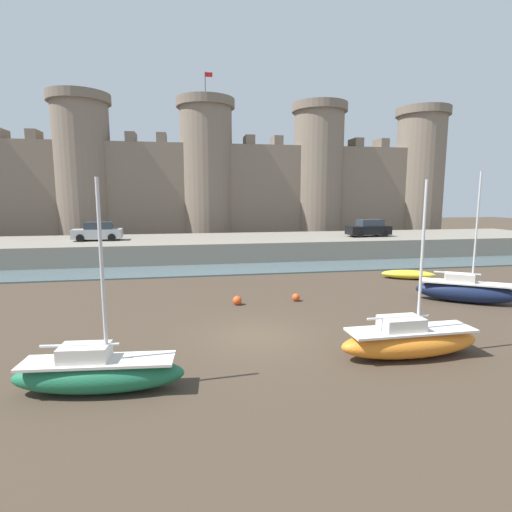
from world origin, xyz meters
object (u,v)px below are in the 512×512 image
car_quay_west (98,232)px  rowboat_midflat_right (408,274)px  mooring_buoy_mid_mud (237,300)px  sailboat_midflat_left (466,290)px  mooring_buoy_off_centre (296,297)px  car_quay_centre_west (369,228)px  sailboat_foreground_right (98,372)px  sailboat_foreground_centre (410,340)px

car_quay_west → rowboat_midflat_right: bearing=-28.6°
mooring_buoy_mid_mud → car_quay_west: 19.63m
sailboat_midflat_left → mooring_buoy_mid_mud: size_ratio=14.42×
rowboat_midflat_right → mooring_buoy_off_centre: (-9.12, -4.28, -0.11)m
mooring_buoy_mid_mud → car_quay_centre_west: (14.84, 15.89, 2.27)m
sailboat_midflat_left → sailboat_foreground_right: size_ratio=1.12×
rowboat_midflat_right → sailboat_midflat_left: bearing=-93.4°
mooring_buoy_off_centre → sailboat_foreground_centre: bearing=-76.9°
sailboat_midflat_left → sailboat_foreground_centre: size_ratio=1.11×
sailboat_foreground_centre → sailboat_foreground_right: 10.19m
sailboat_midflat_left → sailboat_foreground_centre: (-6.91, -6.12, -0.05)m
sailboat_midflat_left → car_quay_centre_west: 17.84m
rowboat_midflat_right → sailboat_foreground_centre: size_ratio=0.60×
sailboat_foreground_right → mooring_buoy_mid_mud: sailboat_foreground_right is taller
rowboat_midflat_right → mooring_buoy_off_centre: rowboat_midflat_right is taller
sailboat_foreground_centre → car_quay_west: 28.80m
sailboat_midflat_left → car_quay_west: bearing=140.2°
sailboat_foreground_centre → car_quay_west: (-15.11, 24.44, 1.91)m
sailboat_foreground_right → mooring_buoy_off_centre: size_ratio=14.70×
sailboat_foreground_right → car_quay_west: bearing=101.1°
mooring_buoy_off_centre → sailboat_midflat_left: bearing=-11.7°
sailboat_foreground_centre → car_quay_centre_west: bearing=67.5°
sailboat_midflat_left → sailboat_foreground_centre: bearing=-138.4°
sailboat_foreground_right → car_quay_centre_west: (19.96, 24.38, 1.93)m
sailboat_foreground_right → sailboat_foreground_centre: bearing=4.2°
mooring_buoy_mid_mud → sailboat_foreground_right: bearing=-121.1°
car_quay_west → car_quay_centre_west: (24.90, -0.81, 0.00)m
sailboat_foreground_right → mooring_buoy_off_centre: bearing=46.3°
sailboat_foreground_centre → car_quay_west: bearing=121.7°
sailboat_midflat_left → car_quay_centre_west: size_ratio=1.63×
rowboat_midflat_right → car_quay_centre_west: 11.89m
mooring_buoy_off_centre → mooring_buoy_mid_mud: 3.20m
rowboat_midflat_right → sailboat_foreground_centre: 14.22m
rowboat_midflat_right → car_quay_west: 25.59m
mooring_buoy_mid_mud → mooring_buoy_off_centre: bearing=3.5°
car_quay_west → car_quay_centre_west: bearing=-1.9°
mooring_buoy_mid_mud → sailboat_foreground_centre: bearing=-56.9°
sailboat_foreground_right → mooring_buoy_mid_mud: (5.12, 8.49, -0.34)m
sailboat_foreground_centre → mooring_buoy_off_centre: bearing=103.1°
car_quay_centre_west → sailboat_foreground_centre: bearing=-112.5°
rowboat_midflat_right → mooring_buoy_mid_mud: rowboat_midflat_right is taller
rowboat_midflat_right → mooring_buoy_mid_mud: bearing=-160.0°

